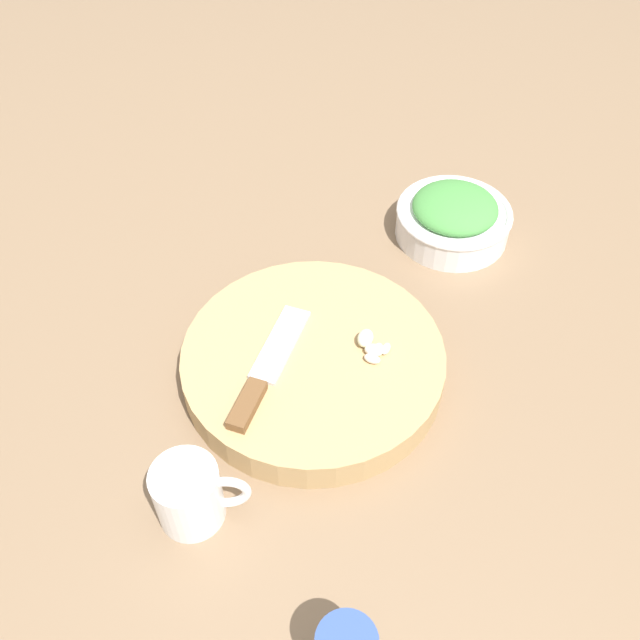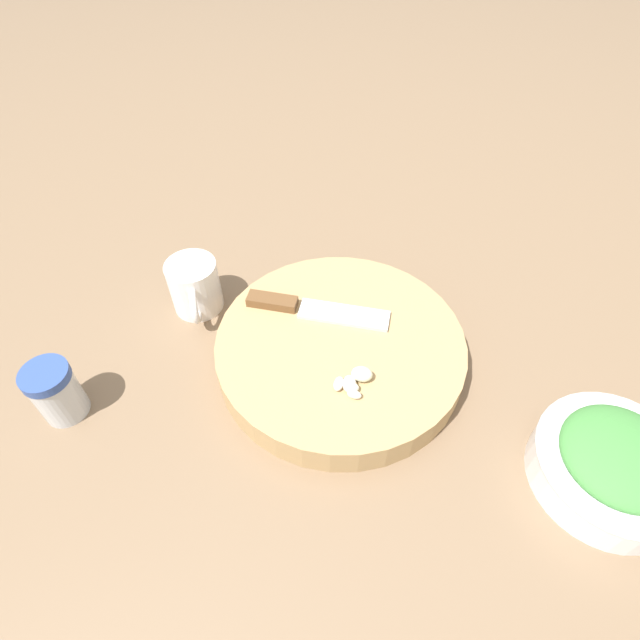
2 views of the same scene
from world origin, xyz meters
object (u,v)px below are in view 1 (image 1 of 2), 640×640
object	(u,v)px
garlic_cloves	(372,346)
herb_bowl	(453,217)
chef_knife	(264,374)
coffee_mug	(191,495)
cutting_board	(313,363)

from	to	relation	value
garlic_cloves	herb_bowl	xyz separation A→B (m)	(-0.29, 0.01, -0.02)
chef_knife	coffee_mug	xyz separation A→B (m)	(0.16, 0.00, -0.01)
chef_knife	herb_bowl	xyz separation A→B (m)	(-0.38, 0.11, -0.01)
chef_knife	herb_bowl	size ratio (longest dim) A/B	1.12
cutting_board	chef_knife	size ratio (longest dim) A/B	1.69
cutting_board	herb_bowl	size ratio (longest dim) A/B	1.90
cutting_board	herb_bowl	bearing A→B (deg)	166.84
herb_bowl	coffee_mug	xyz separation A→B (m)	(0.54, -0.11, 0.01)
chef_knife	garlic_cloves	world-z (taller)	garlic_cloves
cutting_board	herb_bowl	world-z (taller)	herb_bowl
chef_knife	coffee_mug	bearing A→B (deg)	-94.39
coffee_mug	chef_knife	bearing A→B (deg)	-179.54
cutting_board	chef_knife	world-z (taller)	chef_knife
chef_knife	coffee_mug	distance (m)	0.16
coffee_mug	garlic_cloves	bearing A→B (deg)	159.03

